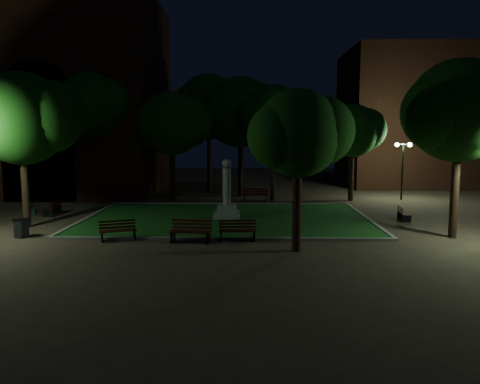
% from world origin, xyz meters
% --- Properties ---
extents(ground, '(80.00, 80.00, 0.00)m').
position_xyz_m(ground, '(0.00, 0.00, 0.00)').
color(ground, '#443628').
extents(lawn, '(15.00, 10.00, 0.08)m').
position_xyz_m(lawn, '(0.00, 2.00, 0.04)').
color(lawn, '#185117').
rests_on(lawn, ground).
extents(lawn_kerb, '(15.40, 10.40, 0.12)m').
position_xyz_m(lawn_kerb, '(0.00, 2.00, 0.06)').
color(lawn_kerb, slate).
rests_on(lawn_kerb, ground).
extents(monument, '(1.40, 1.40, 3.20)m').
position_xyz_m(monument, '(0.00, 2.00, 0.96)').
color(monument, gray).
rests_on(monument, lawn).
extents(building_main, '(20.00, 12.00, 15.00)m').
position_xyz_m(building_main, '(-15.86, 13.79, 7.38)').
color(building_main, '#522817').
rests_on(building_main, ground).
extents(building_far, '(16.00, 10.00, 12.00)m').
position_xyz_m(building_far, '(18.00, 20.00, 6.00)').
color(building_far, '#522817').
rests_on(building_far, ground).
extents(tree_west, '(5.57, 4.55, 7.64)m').
position_xyz_m(tree_west, '(-9.75, -0.43, 5.36)').
color(tree_west, black).
rests_on(tree_west, ground).
extents(tree_north_wl, '(5.34, 4.36, 7.51)m').
position_xyz_m(tree_north_wl, '(-3.99, 9.00, 5.33)').
color(tree_north_wl, black).
rests_on(tree_north_wl, ground).
extents(tree_north_er, '(5.31, 4.33, 7.96)m').
position_xyz_m(tree_north_er, '(2.95, 9.24, 5.79)').
color(tree_north_er, black).
rests_on(tree_north_er, ground).
extents(tree_ne, '(4.46, 3.64, 6.65)m').
position_xyz_m(tree_ne, '(8.33, 9.14, 4.82)').
color(tree_ne, black).
rests_on(tree_ne, ground).
extents(tree_east, '(5.52, 4.51, 7.88)m').
position_xyz_m(tree_east, '(10.45, -2.38, 5.62)').
color(tree_east, black).
rests_on(tree_east, ground).
extents(tree_se, '(4.19, 3.42, 6.36)m').
position_xyz_m(tree_se, '(3.17, -4.98, 4.63)').
color(tree_se, black).
rests_on(tree_se, ground).
extents(tree_nw, '(5.48, 4.48, 8.77)m').
position_xyz_m(tree_nw, '(-9.34, 8.52, 6.52)').
color(tree_nw, black).
rests_on(tree_nw, ground).
extents(tree_far_north, '(6.28, 5.13, 9.25)m').
position_xyz_m(tree_far_north, '(-1.83, 13.86, 6.68)').
color(tree_far_north, black).
rests_on(tree_far_north, ground).
extents(tree_extra, '(6.31, 5.15, 8.75)m').
position_xyz_m(tree_extra, '(0.68, 11.28, 6.17)').
color(tree_extra, black).
rests_on(tree_extra, ground).
extents(lamppost_nw, '(1.18, 0.28, 4.64)m').
position_xyz_m(lamppost_nw, '(-11.16, 9.90, 3.23)').
color(lamppost_nw, black).
rests_on(lamppost_nw, ground).
extents(lamppost_ne, '(1.18, 0.28, 4.00)m').
position_xyz_m(lamppost_ne, '(11.97, 9.81, 2.84)').
color(lamppost_ne, black).
rests_on(lamppost_ne, ground).
extents(bench_near_left, '(1.82, 0.81, 0.96)m').
position_xyz_m(bench_near_left, '(-1.27, -3.58, 0.45)').
color(bench_near_left, black).
rests_on(bench_near_left, ground).
extents(bench_near_right, '(1.66, 0.67, 0.89)m').
position_xyz_m(bench_near_right, '(0.71, -3.17, 0.42)').
color(bench_near_right, black).
rests_on(bench_near_right, ground).
extents(bench_west_near, '(1.67, 1.09, 0.86)m').
position_xyz_m(bench_west_near, '(-4.52, -3.19, 0.41)').
color(bench_west_near, black).
rests_on(bench_west_near, ground).
extents(bench_left_side, '(0.61, 1.57, 0.85)m').
position_xyz_m(bench_left_side, '(-10.00, 3.04, 0.40)').
color(bench_left_side, black).
rests_on(bench_left_side, ground).
extents(bench_right_side, '(0.62, 1.40, 0.75)m').
position_xyz_m(bench_right_side, '(9.51, 1.82, 0.35)').
color(bench_right_side, black).
rests_on(bench_right_side, ground).
extents(bench_far_side, '(1.73, 0.66, 0.94)m').
position_xyz_m(bench_far_side, '(1.66, 8.57, 0.44)').
color(bench_far_side, black).
rests_on(bench_far_side, ground).
extents(trash_bin, '(0.63, 0.63, 0.86)m').
position_xyz_m(trash_bin, '(-9.00, -2.77, 0.44)').
color(trash_bin, black).
rests_on(trash_bin, ground).
extents(bicycle, '(1.52, 1.38, 0.80)m').
position_xyz_m(bicycle, '(-11.46, 3.33, 0.40)').
color(bicycle, black).
rests_on(bicycle, ground).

